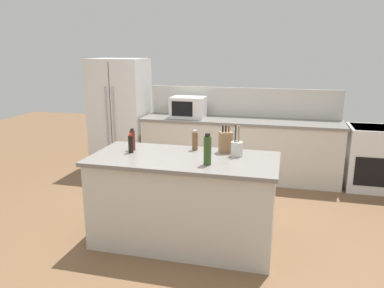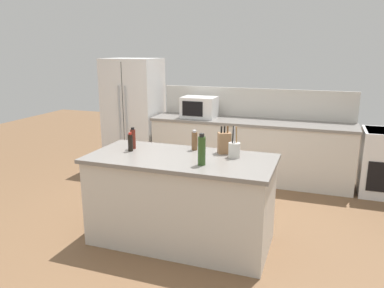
% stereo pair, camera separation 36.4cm
% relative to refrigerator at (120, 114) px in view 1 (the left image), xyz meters
% --- Properties ---
extents(ground_plane, '(14.00, 14.00, 0.00)m').
position_rel_refrigerator_xyz_m(ground_plane, '(1.73, -2.25, -0.93)').
color(ground_plane, brown).
extents(back_counter_run, '(3.10, 0.66, 0.94)m').
position_rel_refrigerator_xyz_m(back_counter_run, '(2.03, -0.05, -0.45)').
color(back_counter_run, beige).
rests_on(back_counter_run, ground_plane).
extents(wall_backsplash, '(3.06, 0.03, 0.46)m').
position_rel_refrigerator_xyz_m(wall_backsplash, '(2.03, 0.27, 0.24)').
color(wall_backsplash, beige).
rests_on(wall_backsplash, back_counter_run).
extents(kitchen_island, '(1.91, 0.90, 0.94)m').
position_rel_refrigerator_xyz_m(kitchen_island, '(1.73, -2.25, -0.45)').
color(kitchen_island, beige).
rests_on(kitchen_island, ground_plane).
extents(refrigerator, '(0.89, 0.75, 1.85)m').
position_rel_refrigerator_xyz_m(refrigerator, '(0.00, 0.00, 0.00)').
color(refrigerator, white).
rests_on(refrigerator, ground_plane).
extents(range_oven, '(0.76, 0.65, 0.92)m').
position_rel_refrigerator_xyz_m(range_oven, '(4.00, -0.05, -0.46)').
color(range_oven, white).
rests_on(range_oven, ground_plane).
extents(microwave, '(0.54, 0.39, 0.33)m').
position_rel_refrigerator_xyz_m(microwave, '(1.20, -0.05, 0.18)').
color(microwave, white).
rests_on(microwave, back_counter_run).
extents(knife_block, '(0.16, 0.15, 0.29)m').
position_rel_refrigerator_xyz_m(knife_block, '(2.11, -1.97, 0.13)').
color(knife_block, '#936B47').
rests_on(knife_block, kitchen_island).
extents(utensil_crock, '(0.12, 0.12, 0.32)m').
position_rel_refrigerator_xyz_m(utensil_crock, '(2.25, -2.08, 0.10)').
color(utensil_crock, beige).
rests_on(utensil_crock, kitchen_island).
extents(vinegar_bottle, '(0.06, 0.06, 0.24)m').
position_rel_refrigerator_xyz_m(vinegar_bottle, '(1.12, -2.12, 0.13)').
color(vinegar_bottle, maroon).
rests_on(vinegar_bottle, kitchen_island).
extents(soy_sauce_bottle, '(0.05, 0.05, 0.20)m').
position_rel_refrigerator_xyz_m(soy_sauce_bottle, '(1.15, -2.22, 0.11)').
color(soy_sauce_bottle, black).
rests_on(soy_sauce_bottle, kitchen_island).
extents(olive_oil_bottle, '(0.07, 0.07, 0.30)m').
position_rel_refrigerator_xyz_m(olive_oil_bottle, '(2.02, -2.44, 0.16)').
color(olive_oil_bottle, '#2D4C1E').
rests_on(olive_oil_bottle, kitchen_island).
extents(pepper_grinder, '(0.06, 0.06, 0.22)m').
position_rel_refrigerator_xyz_m(pepper_grinder, '(1.78, -1.95, 0.12)').
color(pepper_grinder, brown).
rests_on(pepper_grinder, kitchen_island).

